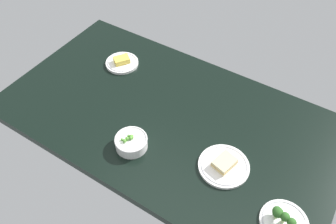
# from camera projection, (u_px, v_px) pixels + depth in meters

# --- Properties ---
(dining_table) EXTENTS (1.53, 0.85, 0.04)m
(dining_table) POSITION_uv_depth(u_px,v_px,m) (168.00, 118.00, 1.57)
(dining_table) COLOR black
(dining_table) RESTS_ON ground
(plate_broccoli) EXTENTS (0.17, 0.17, 0.07)m
(plate_broccoli) POSITION_uv_depth(u_px,v_px,m) (283.00, 220.00, 1.20)
(plate_broccoli) COLOR white
(plate_broccoli) RESTS_ON dining_table
(plate_sandwich) EXTENTS (0.21, 0.21, 0.04)m
(plate_sandwich) POSITION_uv_depth(u_px,v_px,m) (224.00, 165.00, 1.36)
(plate_sandwich) COLOR white
(plate_sandwich) RESTS_ON dining_table
(bowl_peas) EXTENTS (0.14, 0.14, 0.06)m
(bowl_peas) POSITION_uv_depth(u_px,v_px,m) (131.00, 142.00, 1.41)
(bowl_peas) COLOR white
(bowl_peas) RESTS_ON dining_table
(plate_cheese) EXTENTS (0.17, 0.17, 0.04)m
(plate_cheese) POSITION_uv_depth(u_px,v_px,m) (122.00, 62.00, 1.78)
(plate_cheese) COLOR white
(plate_cheese) RESTS_ON dining_table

